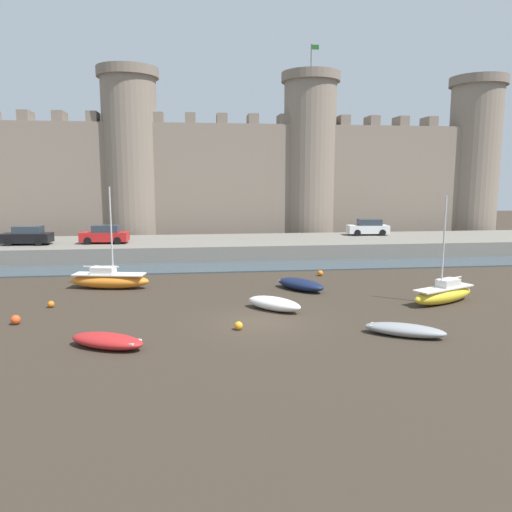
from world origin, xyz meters
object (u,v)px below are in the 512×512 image
Objects in this scene: mooring_buoy_near_shore at (320,273)px; mooring_buoy_off_centre at (239,326)px; sailboat_foreground_right at (109,279)px; rowboat_midflat_centre at (107,340)px; sailboat_midflat_right at (444,293)px; mooring_buoy_mid_mud at (51,304)px; car_quay_centre_east at (27,236)px; car_quay_centre_west at (105,235)px; rowboat_midflat_left at (274,303)px; rowboat_near_channel_left at (300,284)px; rowboat_foreground_centre at (405,330)px; car_quay_east at (368,227)px; mooring_buoy_near_channel at (16,320)px.

mooring_buoy_off_centre is at bearing -119.80° from mooring_buoy_near_shore.
rowboat_midflat_centre is (1.83, -11.85, -0.26)m from sailboat_foreground_right.
sailboat_midflat_right is at bearing 16.80° from mooring_buoy_off_centre.
car_quay_centre_east is (-6.46, 17.08, 1.96)m from mooring_buoy_mid_mud.
car_quay_centre_east and car_quay_centre_west have the same top height.
mooring_buoy_mid_mud is at bearing 170.11° from rowboat_midflat_left.
mooring_buoy_mid_mud is at bearing -69.28° from car_quay_centre_east.
rowboat_near_channel_left is at bearing 149.63° from sailboat_midflat_right.
sailboat_foreground_right is 14.83m from mooring_buoy_near_shore.
rowboat_near_channel_left is 25.61m from car_quay_centre_east.
car_quay_centre_east reaches higher than rowboat_foreground_centre.
rowboat_foreground_centre is 0.88× the size of car_quay_east.
rowboat_foreground_centre is (2.69, -9.83, -0.08)m from rowboat_near_channel_left.
car_quay_centre_east is 1.00× the size of car_quay_east.
sailboat_midflat_right reaches higher than rowboat_foreground_centre.
sailboat_midflat_right is 16.61× the size of mooring_buoy_mid_mud.
rowboat_midflat_centre is at bearing -131.95° from mooring_buoy_near_shore.
mooring_buoy_near_shore is at bearing -23.18° from car_quay_centre_east.
mooring_buoy_near_shore is at bearing 61.83° from rowboat_midflat_left.
rowboat_midflat_left is at bearing -118.17° from mooring_buoy_near_shore.
mooring_buoy_off_centre is (-7.36, 1.85, -0.10)m from rowboat_foreground_centre.
rowboat_near_channel_left is at bearing 43.44° from rowboat_midflat_centre.
sailboat_foreground_right is at bearing 170.59° from rowboat_near_channel_left.
car_quay_centre_east is 32.13m from car_quay_east.
car_quay_centre_west is (-4.15, 24.45, 1.82)m from rowboat_midflat_centre.
rowboat_foreground_centre is 18.53m from mooring_buoy_near_channel.
rowboat_midflat_left is at bearing -120.31° from car_quay_east.
rowboat_midflat_centre reaches higher than rowboat_foreground_centre.
car_quay_centre_west is (0.86, 20.40, 1.91)m from mooring_buoy_near_channel.
mooring_buoy_off_centre is at bearing 17.90° from rowboat_midflat_centre.
mooring_buoy_mid_mud is at bearing -157.59° from mooring_buoy_near_shore.
mooring_buoy_mid_mud is 0.92× the size of mooring_buoy_off_centre.
mooring_buoy_off_centre is (-7.11, -12.41, -0.01)m from mooring_buoy_near_shore.
mooring_buoy_off_centre is (5.70, 1.84, -0.12)m from rowboat_midflat_centre.
sailboat_midflat_right is 1.46× the size of car_quay_centre_west.
rowboat_foreground_centre is 18.74m from mooring_buoy_mid_mud.
sailboat_foreground_right is at bearing -54.60° from car_quay_centre_east.
rowboat_near_channel_left is 0.89× the size of car_quay_centre_west.
sailboat_midflat_right reaches higher than rowboat_midflat_left.
mooring_buoy_near_channel is at bearing 167.33° from rowboat_foreground_centre.
sailboat_foreground_right is at bearing 145.33° from rowboat_midflat_left.
rowboat_near_channel_left is 0.89× the size of car_quay_centre_east.
sailboat_foreground_right is 17.77× the size of mooring_buoy_mid_mud.
sailboat_foreground_right is 1.81× the size of rowboat_midflat_centre.
mooring_buoy_near_channel is at bearing -175.33° from rowboat_midflat_left.
car_quay_centre_east is at bearing -178.65° from car_quay_centre_west.
mooring_buoy_mid_mud is 32.87m from car_quay_east.
car_quay_centre_east and car_quay_east have the same top height.
mooring_buoy_near_shore is 0.89× the size of mooring_buoy_near_channel.
rowboat_midflat_centre is (-13.06, 0.01, 0.02)m from rowboat_foreground_centre.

